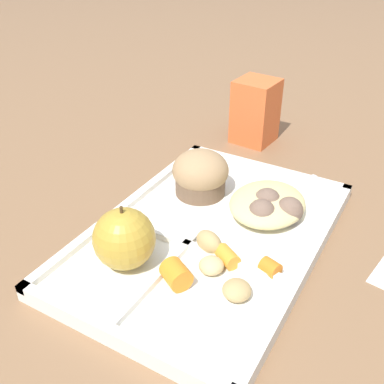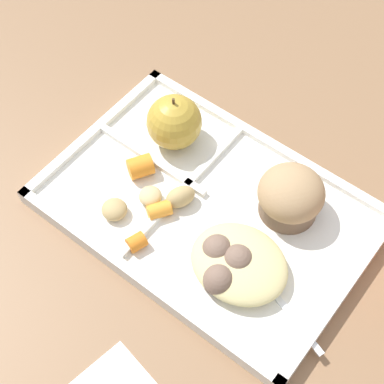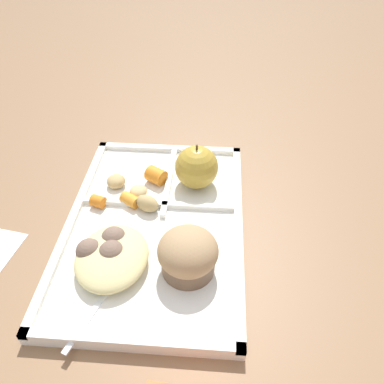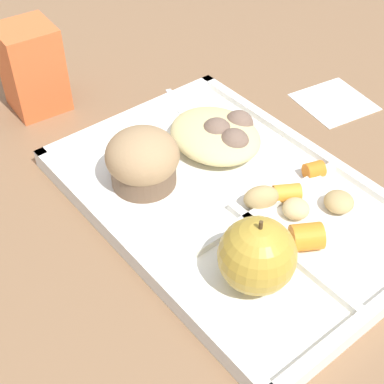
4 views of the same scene
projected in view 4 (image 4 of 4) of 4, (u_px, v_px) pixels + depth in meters
ground at (230, 206)px, 0.62m from camera, size 6.00×6.00×0.00m
lunch_tray at (231, 202)px, 0.62m from camera, size 0.39×0.27×0.02m
green_apple at (257, 256)px, 0.51m from camera, size 0.07×0.07×0.08m
bran_muffin at (143, 160)px, 0.61m from camera, size 0.08×0.08×0.07m
carrot_slice_diagonal at (287, 193)px, 0.60m from camera, size 0.03×0.04×0.02m
carrot_slice_large at (314, 170)px, 0.63m from camera, size 0.03×0.03×0.02m
carrot_slice_edge at (307, 237)px, 0.55m from camera, size 0.04×0.04×0.03m
potato_chunk_corner at (296, 209)px, 0.59m from camera, size 0.04×0.04×0.02m
potato_chunk_large at (261, 198)px, 0.59m from camera, size 0.04×0.05×0.03m
potato_chunk_small at (339, 202)px, 0.59m from camera, size 0.04×0.04×0.02m
egg_noodle_pile at (215, 135)px, 0.67m from camera, size 0.12×0.10×0.03m
meatball_front at (239, 125)px, 0.68m from camera, size 0.04×0.04×0.04m
meatball_back at (217, 134)px, 0.67m from camera, size 0.04×0.04×0.04m
meatball_side at (234, 144)px, 0.65m from camera, size 0.04×0.04×0.04m
plastic_fork at (192, 130)px, 0.70m from camera, size 0.16×0.07×0.00m
milk_carton at (32, 68)px, 0.73m from camera, size 0.07×0.07×0.11m
paper_napkin at (334, 102)px, 0.77m from camera, size 0.10×0.10×0.00m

